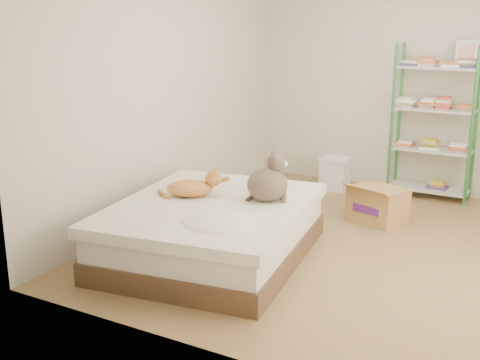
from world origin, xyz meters
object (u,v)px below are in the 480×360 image
Objects in this scene: white_bin at (335,173)px; orange_cat at (190,186)px; cardboard_box at (378,205)px; shelf_unit at (435,117)px; grey_cat at (267,177)px; bed at (212,230)px.

orange_cat is at bearing -100.29° from white_bin.
white_bin is at bearing 149.31° from cardboard_box.
shelf_unit is at bearing 29.09° from orange_cat.
shelf_unit reaches higher than orange_cat.
shelf_unit reaches higher than white_bin.
cardboard_box is at bearing -58.73° from grey_cat.
bed is at bearing -94.05° from white_bin.
orange_cat is at bearing -119.34° from shelf_unit.
cardboard_box is at bearing -103.06° from shelf_unit.
shelf_unit is at bearing 11.98° from white_bin.
white_bin is at bearing 78.12° from bed.
bed is 3.03m from shelf_unit.
grey_cat is at bearing -109.07° from shelf_unit.
grey_cat is 0.24× the size of shelf_unit.
cardboard_box is (0.58, 1.31, -0.51)m from grey_cat.
shelf_unit is 1.36m from cardboard_box.
cardboard_box is (1.22, 1.51, -0.40)m from orange_cat.
white_bin is (0.18, 2.47, -0.04)m from bed.
bed is 0.43m from orange_cat.
shelf_unit is at bearing 57.89° from bed.
orange_cat is at bearing 158.05° from bed.
shelf_unit reaches higher than grey_cat.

